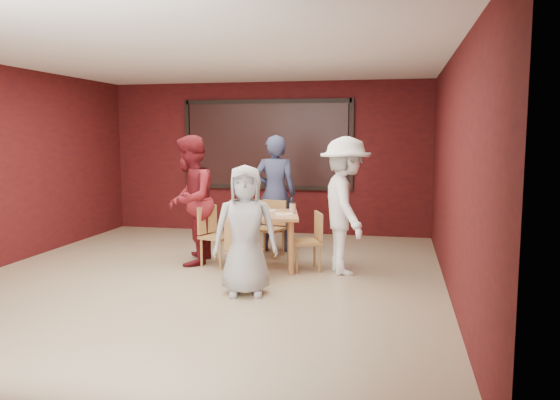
% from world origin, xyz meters
% --- Properties ---
extents(floor, '(7.00, 7.00, 0.00)m').
position_xyz_m(floor, '(0.00, 0.00, 0.00)').
color(floor, tan).
rests_on(floor, ground).
extents(window_blinds, '(3.00, 0.02, 1.50)m').
position_xyz_m(window_blinds, '(0.00, 3.45, 1.65)').
color(window_blinds, black).
extents(dining_table, '(1.15, 1.15, 0.91)m').
position_xyz_m(dining_table, '(0.58, 0.76, 0.67)').
color(dining_table, tan).
rests_on(dining_table, floor).
extents(chair_front, '(0.44, 0.44, 0.77)m').
position_xyz_m(chair_front, '(0.51, 0.01, 0.44)').
color(chair_front, '#B07F44').
rests_on(chair_front, floor).
extents(chair_back, '(0.50, 0.50, 0.84)m').
position_xyz_m(chair_back, '(0.51, 1.57, 0.48)').
color(chair_back, '#B07F44').
rests_on(chair_back, floor).
extents(chair_left, '(0.51, 0.51, 0.84)m').
position_xyz_m(chair_left, '(-0.13, 0.78, 0.47)').
color(chair_left, '#B07F44').
rests_on(chair_left, floor).
extents(chair_right, '(0.50, 0.50, 0.80)m').
position_xyz_m(chair_right, '(1.26, 0.79, 0.45)').
color(chair_right, '#B07F44').
rests_on(chair_right, floor).
extents(diner_front, '(0.83, 0.64, 1.50)m').
position_xyz_m(diner_front, '(0.70, -0.49, 0.75)').
color(diner_front, '#AFAFAF').
rests_on(diner_front, floor).
extents(diner_back, '(0.72, 0.53, 1.83)m').
position_xyz_m(diner_back, '(0.51, 1.89, 0.92)').
color(diner_back, '#323758').
rests_on(diner_back, floor).
extents(diner_left, '(0.81, 0.98, 1.83)m').
position_xyz_m(diner_left, '(-0.48, 0.80, 0.92)').
color(diner_left, maroon).
rests_on(diner_left, floor).
extents(diner_right, '(1.02, 1.33, 1.82)m').
position_xyz_m(diner_right, '(1.72, 0.73, 0.91)').
color(diner_right, white).
rests_on(diner_right, floor).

